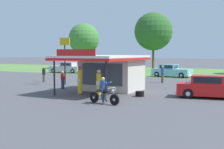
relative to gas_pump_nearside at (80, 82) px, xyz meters
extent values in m
plane|color=#4C4C51|center=(0.18, -0.87, -0.93)|extent=(300.00, 300.00, 0.00)
cube|color=#56843D|center=(0.18, 29.13, -0.93)|extent=(120.00, 24.00, 0.01)
cube|color=beige|center=(0.79, 3.40, 0.39)|extent=(4.38, 3.31, 2.65)
cube|color=#384C56|center=(0.79, 1.77, 0.44)|extent=(3.51, 0.05, 1.69)
cube|color=silver|center=(0.79, 1.82, 1.79)|extent=(5.08, 6.98, 0.16)
cube|color=red|center=(0.79, 1.82, 1.61)|extent=(5.08, 6.98, 0.18)
cube|color=red|center=(0.79, -1.65, 2.09)|extent=(3.07, 0.08, 0.44)
cylinder|color=black|center=(2.88, -1.28, 0.39)|extent=(0.12, 0.12, 2.65)
cylinder|color=black|center=(-1.30, -1.28, 0.39)|extent=(0.12, 0.12, 2.65)
cube|color=slate|center=(0.00, 0.00, -0.88)|extent=(0.44, 0.44, 0.10)
cylinder|color=yellow|center=(0.00, 0.00, 0.00)|extent=(0.34, 0.34, 1.66)
cube|color=white|center=(0.00, -0.18, 0.08)|extent=(0.22, 0.02, 0.28)
sphere|color=orange|center=(0.00, 0.00, 0.97)|extent=(0.26, 0.26, 0.26)
cube|color=slate|center=(1.58, 0.00, -0.88)|extent=(0.44, 0.44, 0.10)
cylinder|color=yellow|center=(1.58, 0.00, -0.09)|extent=(0.34, 0.34, 1.48)
cube|color=white|center=(1.58, -0.18, -0.02)|extent=(0.22, 0.02, 0.28)
sphere|color=white|center=(1.58, 0.00, 0.79)|extent=(0.26, 0.26, 0.26)
cylinder|color=black|center=(4.29, -2.79, -0.61)|extent=(0.65, 0.20, 0.64)
cylinder|color=silver|center=(4.29, -2.79, -0.61)|extent=(0.18, 0.14, 0.16)
cylinder|color=black|center=(2.77, -2.54, -0.61)|extent=(0.65, 0.20, 0.64)
cylinder|color=silver|center=(2.77, -2.54, -0.61)|extent=(0.18, 0.14, 0.16)
ellipsoid|color=black|center=(3.63, -2.68, -0.15)|extent=(0.59, 0.33, 0.24)
cube|color=#59595E|center=(3.58, -2.68, -0.51)|extent=(0.47, 0.31, 0.36)
cube|color=black|center=(3.28, -2.63, -0.21)|extent=(0.52, 0.34, 0.10)
cylinder|color=silver|center=(4.19, -2.78, -0.33)|extent=(0.38, 0.13, 0.71)
cylinder|color=silver|center=(4.07, -2.76, 0.05)|extent=(0.15, 0.70, 0.04)
sphere|color=silver|center=(4.17, -2.77, -0.11)|extent=(0.16, 0.16, 0.16)
cube|color=black|center=(2.81, -2.55, -0.49)|extent=(0.46, 0.25, 0.12)
cylinder|color=silver|center=(3.20, -2.47, -0.65)|extent=(0.71, 0.19, 0.18)
cube|color=#2D3351|center=(3.35, -2.64, -0.15)|extent=(0.45, 0.40, 0.14)
cylinder|color=#2D3351|center=(3.57, -2.51, -0.55)|extent=(0.16, 0.25, 0.56)
cylinder|color=#2D3351|center=(3.52, -2.83, -0.55)|extent=(0.16, 0.25, 0.56)
cylinder|color=#2D4C8C|center=(3.39, -2.64, 0.16)|extent=(0.46, 0.38, 0.60)
sphere|color=tan|center=(3.45, -2.65, 0.54)|extent=(0.22, 0.22, 0.22)
cylinder|color=#2D4C8C|center=(3.66, -2.49, 0.25)|extent=(0.54, 0.18, 0.31)
cylinder|color=#2D4C8C|center=(3.59, -2.88, 0.25)|extent=(0.54, 0.18, 0.31)
cube|color=red|center=(8.82, 2.80, -0.35)|extent=(4.93, 2.55, 0.80)
cube|color=red|center=(8.41, 2.74, 0.31)|extent=(2.29, 1.90, 0.52)
cube|color=#283847|center=(9.41, 2.90, 0.31)|extent=(0.27, 1.38, 0.42)
cube|color=#283847|center=(8.28, 3.50, 0.31)|extent=(1.73, 0.32, 0.40)
cube|color=#283847|center=(8.54, 1.97, 0.31)|extent=(1.73, 0.32, 0.40)
cube|color=silver|center=(6.47, 2.41, -0.63)|extent=(0.40, 1.70, 0.18)
cylinder|color=black|center=(7.10, 3.36, -0.60)|extent=(0.68, 0.31, 0.66)
cylinder|color=silver|center=(7.10, 3.36, -0.60)|extent=(0.33, 0.27, 0.30)
cylinder|color=black|center=(7.38, 1.71, -0.60)|extent=(0.68, 0.31, 0.66)
cylinder|color=silver|center=(7.38, 1.71, -0.60)|extent=(0.33, 0.27, 0.30)
cube|color=#7AC6D1|center=(1.00, 18.79, -0.33)|extent=(4.97, 2.37, 0.84)
cube|color=#7AC6D1|center=(0.58, 18.84, 0.36)|extent=(2.17, 1.84, 0.55)
cube|color=#283847|center=(1.56, 18.72, 0.36)|extent=(0.20, 1.43, 0.44)
cube|color=#283847|center=(0.67, 19.63, 0.36)|extent=(1.69, 0.23, 0.42)
cube|color=#283847|center=(0.49, 18.05, 0.36)|extent=(1.69, 0.23, 0.42)
cube|color=silver|center=(3.41, 18.51, -0.63)|extent=(0.32, 1.75, 0.18)
cube|color=silver|center=(-1.40, 19.07, -0.63)|extent=(0.32, 1.75, 0.18)
sphere|color=white|center=(3.49, 19.09, -0.29)|extent=(0.18, 0.18, 0.18)
sphere|color=white|center=(3.35, 17.93, -0.29)|extent=(0.18, 0.18, 0.18)
cylinder|color=black|center=(2.72, 19.45, -0.60)|extent=(0.68, 0.27, 0.66)
cylinder|color=silver|center=(2.72, 19.45, -0.60)|extent=(0.32, 0.25, 0.30)
cylinder|color=black|center=(2.52, 17.75, -0.60)|extent=(0.68, 0.27, 0.66)
cylinder|color=silver|center=(2.52, 17.75, -0.60)|extent=(0.32, 0.25, 0.30)
cylinder|color=black|center=(-0.51, 19.83, -0.60)|extent=(0.68, 0.27, 0.66)
cylinder|color=silver|center=(-0.51, 19.83, -0.60)|extent=(0.32, 0.25, 0.30)
cylinder|color=black|center=(-0.71, 18.12, -0.60)|extent=(0.68, 0.27, 0.66)
cylinder|color=silver|center=(-0.71, 18.12, -0.60)|extent=(0.32, 0.25, 0.30)
cube|color=#B7B7BC|center=(-15.49, 18.90, -0.33)|extent=(5.01, 2.43, 0.84)
cube|color=#B7B7BC|center=(-15.06, 18.96, 0.38)|extent=(2.18, 1.87, 0.58)
cube|color=#283847|center=(-16.03, 18.84, 0.38)|extent=(0.22, 1.45, 0.47)
cube|color=#283847|center=(-14.97, 18.16, 0.38)|extent=(1.68, 0.24, 0.44)
cube|color=#283847|center=(-15.16, 19.75, 0.38)|extent=(1.68, 0.24, 0.44)
cube|color=silver|center=(-17.91, 18.61, -0.63)|extent=(0.33, 1.77, 0.18)
cube|color=silver|center=(-13.07, 19.20, -0.63)|extent=(0.33, 1.77, 0.18)
sphere|color=white|center=(-17.85, 18.01, -0.29)|extent=(0.18, 0.18, 0.18)
sphere|color=white|center=(-18.00, 19.20, -0.29)|extent=(0.18, 0.18, 0.18)
cylinder|color=black|center=(-17.01, 17.84, -0.60)|extent=(0.68, 0.28, 0.66)
cylinder|color=silver|center=(-17.01, 17.84, -0.60)|extent=(0.32, 0.25, 0.30)
cylinder|color=black|center=(-17.23, 19.57, -0.60)|extent=(0.68, 0.28, 0.66)
cylinder|color=silver|center=(-17.23, 19.57, -0.60)|extent=(0.32, 0.25, 0.30)
cylinder|color=black|center=(-13.76, 18.24, -0.60)|extent=(0.68, 0.28, 0.66)
cylinder|color=silver|center=(-13.76, 18.24, -0.60)|extent=(0.32, 0.25, 0.30)
cylinder|color=black|center=(-13.97, 19.97, -0.60)|extent=(0.68, 0.28, 0.66)
cylinder|color=silver|center=(-13.97, 19.97, -0.60)|extent=(0.32, 0.25, 0.30)
cylinder|color=brown|center=(2.44, 11.06, -0.49)|extent=(0.26, 0.26, 0.89)
cylinder|color=#2D4C8C|center=(2.44, 11.06, 0.27)|extent=(0.34, 0.34, 0.63)
sphere|color=tan|center=(2.44, 11.06, 0.70)|extent=(0.24, 0.24, 0.24)
cylinder|color=brown|center=(-3.08, 8.92, -0.55)|extent=(0.26, 0.26, 0.77)
cylinder|color=gold|center=(-3.08, 8.92, 0.11)|extent=(0.34, 0.34, 0.55)
sphere|color=#9E704C|center=(-3.08, 8.92, 0.49)|extent=(0.21, 0.21, 0.21)
cylinder|color=brown|center=(-8.60, 6.01, -0.54)|extent=(0.26, 0.26, 0.79)
cylinder|color=black|center=(-8.60, 6.01, 0.14)|extent=(0.34, 0.34, 0.56)
sphere|color=#9E704C|center=(-8.60, 6.01, 0.53)|extent=(0.21, 0.21, 0.21)
cylinder|color=#2D3351|center=(-3.21, 2.15, -0.55)|extent=(0.26, 0.26, 0.76)
cylinder|color=#B21E23|center=(-3.21, 2.15, 0.09)|extent=(0.34, 0.34, 0.54)
sphere|color=beige|center=(-3.21, 2.15, 0.46)|extent=(0.21, 0.21, 0.21)
cylinder|color=brown|center=(-20.41, 31.26, 0.82)|extent=(0.53, 0.53, 3.51)
sphere|color=#427F38|center=(-20.41, 31.26, 4.81)|extent=(5.97, 5.97, 5.97)
sphere|color=#427F38|center=(-20.97, 32.14, 4.22)|extent=(3.03, 3.03, 3.03)
cylinder|color=brown|center=(-6.04, 30.93, 1.18)|extent=(0.38, 0.38, 4.22)
sphere|color=#2D6028|center=(-6.04, 30.93, 5.73)|extent=(6.49, 6.49, 6.49)
cylinder|color=black|center=(-5.10, 4.97, 0.93)|extent=(0.12, 0.12, 3.72)
cube|color=gold|center=(-5.10, 4.97, 3.14)|extent=(1.10, 0.08, 0.70)
cylinder|color=black|center=(4.19, 1.14, -0.84)|extent=(0.60, 0.60, 0.18)
cylinder|color=black|center=(4.19, 1.14, -0.66)|extent=(0.60, 0.60, 0.18)
camera|label=1|loc=(12.33, -18.03, 2.06)|focal=48.58mm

